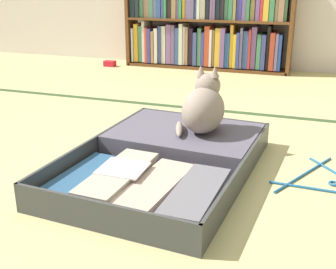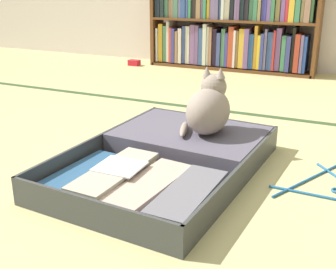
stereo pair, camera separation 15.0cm
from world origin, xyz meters
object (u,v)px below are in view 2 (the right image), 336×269
(open_suitcase, at_px, (172,157))
(black_cat, at_px, (209,109))
(bookshelf, at_px, (231,23))
(small_red_pouch, at_px, (134,63))
(clothes_hanger, at_px, (317,183))

(open_suitcase, distance_m, black_cat, 0.28)
(bookshelf, height_order, open_suitcase, bookshelf)
(black_cat, bearing_deg, small_red_pouch, 127.29)
(bookshelf, relative_size, open_suitcase, 1.41)
(black_cat, distance_m, small_red_pouch, 2.21)
(clothes_hanger, xyz_separation_m, small_red_pouch, (-1.82, 1.85, 0.02))
(black_cat, distance_m, clothes_hanger, 0.55)
(bookshelf, distance_m, open_suitcase, 2.21)
(bookshelf, relative_size, clothes_hanger, 3.49)
(black_cat, bearing_deg, clothes_hanger, -12.18)
(open_suitcase, height_order, clothes_hanger, open_suitcase)
(bookshelf, distance_m, small_red_pouch, 0.94)
(open_suitcase, distance_m, small_red_pouch, 2.31)
(bookshelf, height_order, clothes_hanger, bookshelf)
(bookshelf, bearing_deg, clothes_hanger, -64.50)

